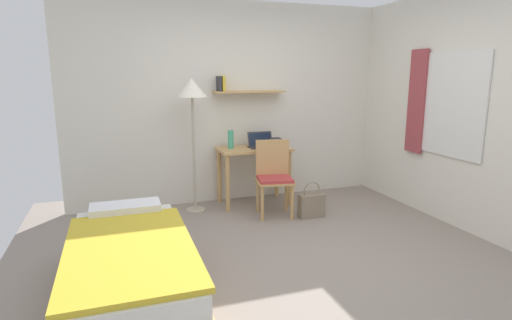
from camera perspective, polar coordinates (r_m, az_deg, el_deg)
ground_plane at (r=4.01m, az=5.93°, el=-13.16°), size 5.28×5.28×0.00m
wall_back at (r=5.55m, az=-2.65°, el=7.81°), size 4.40×0.27×2.60m
wall_right at (r=4.90m, az=28.25°, el=5.89°), size 0.10×4.40×2.60m
bed at (r=3.37m, az=-16.84°, el=-14.27°), size 0.89×1.87×0.54m
desk at (r=5.38m, az=-0.31°, el=0.03°), size 0.92×0.52×0.75m
desk_chair at (r=4.99m, az=2.48°, el=-2.04°), size 0.49×0.46×0.90m
standing_lamp at (r=5.02m, az=-8.80°, el=8.66°), size 0.36×0.36×1.64m
laptop at (r=5.40m, az=0.69°, el=2.33°), size 0.34×0.21×0.19m
water_bottle at (r=5.28m, az=-3.50°, el=2.84°), size 0.07×0.07×0.23m
book_stack at (r=5.43m, az=2.71°, el=2.42°), size 0.19×0.25×0.11m
handbag at (r=5.02m, az=7.64°, el=-6.13°), size 0.31×0.13×0.44m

